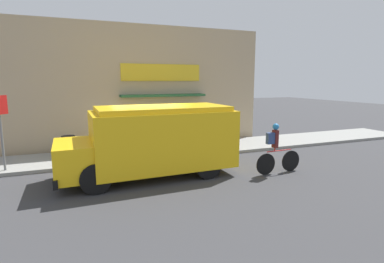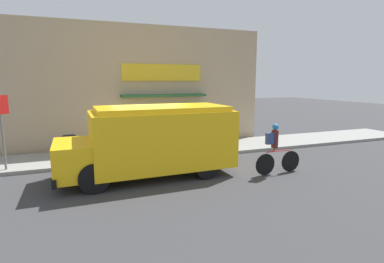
# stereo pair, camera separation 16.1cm
# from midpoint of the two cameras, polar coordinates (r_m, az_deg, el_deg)

# --- Properties ---
(ground_plane) EXTENTS (70.00, 70.00, 0.00)m
(ground_plane) POSITION_cam_midpoint_polar(r_m,az_deg,el_deg) (11.27, -7.86, -5.86)
(ground_plane) COLOR #38383A
(sidewalk) EXTENTS (28.00, 2.48, 0.13)m
(sidewalk) POSITION_cam_midpoint_polar(r_m,az_deg,el_deg) (12.42, -9.14, -4.13)
(sidewalk) COLOR gray
(sidewalk) RESTS_ON ground_plane
(storefront) EXTENTS (12.41, 0.78, 5.42)m
(storefront) POSITION_cam_midpoint_polar(r_m,az_deg,el_deg) (13.59, -10.59, 8.29)
(storefront) COLOR tan
(storefront) RESTS_ON ground_plane
(school_bus) EXTENTS (5.42, 2.61, 2.21)m
(school_bus) POSITION_cam_midpoint_polar(r_m,az_deg,el_deg) (9.47, -6.85, -1.56)
(school_bus) COLOR yellow
(school_bus) RESTS_ON ground_plane
(cyclist) EXTENTS (1.72, 0.21, 1.65)m
(cyclist) POSITION_cam_midpoint_polar(r_m,az_deg,el_deg) (10.05, 16.11, -3.44)
(cyclist) COLOR black
(cyclist) RESTS_ON ground_plane
(stop_sign_post) EXTENTS (0.45, 0.45, 2.47)m
(stop_sign_post) POSITION_cam_midpoint_polar(r_m,az_deg,el_deg) (11.24, -32.30, 1.94)
(stop_sign_post) COLOR slate
(stop_sign_post) RESTS_ON sidewalk
(trash_bin) EXTENTS (0.51, 0.51, 0.77)m
(trash_bin) POSITION_cam_midpoint_polar(r_m,az_deg,el_deg) (12.56, -21.93, -2.45)
(trash_bin) COLOR #2D5138
(trash_bin) RESTS_ON sidewalk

